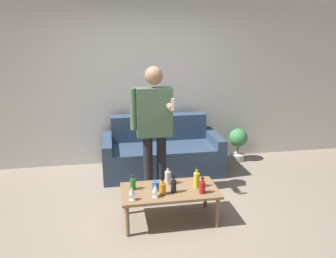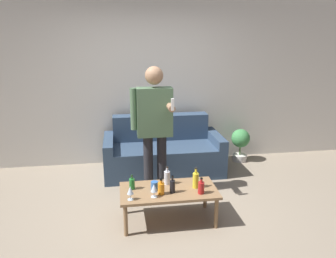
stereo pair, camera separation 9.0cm
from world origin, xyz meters
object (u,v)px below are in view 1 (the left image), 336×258
(couch, at_px, (161,152))
(bottle_orange, at_px, (133,184))
(coffee_table, at_px, (170,193))
(person_standing_front, at_px, (154,122))

(couch, xyz_separation_m, bottle_orange, (-0.54, -1.40, 0.15))
(couch, relative_size, bottle_orange, 10.62)
(coffee_table, height_order, person_standing_front, person_standing_front)
(couch, bearing_deg, person_standing_front, -105.16)
(coffee_table, distance_m, bottle_orange, 0.42)
(coffee_table, xyz_separation_m, person_standing_front, (-0.08, 0.67, 0.65))
(bottle_orange, height_order, person_standing_front, person_standing_front)
(bottle_orange, xyz_separation_m, person_standing_front, (0.32, 0.59, 0.54))
(person_standing_front, bearing_deg, bottle_orange, -118.60)
(person_standing_front, bearing_deg, coffee_table, -83.17)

